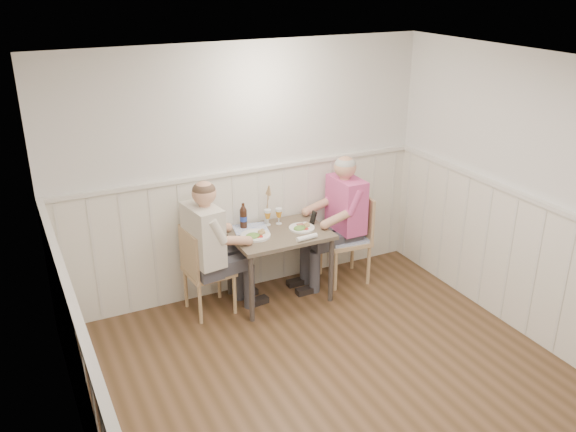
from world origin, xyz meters
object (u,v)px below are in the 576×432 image
object	(u,v)px
chair_left	(203,268)
beer_bottle	(243,217)
dining_table	(279,241)
grass_vase	(266,206)
chair_right	(350,234)
man_in_pink	(342,229)
diner_cream	(209,260)

from	to	relation	value
chair_left	beer_bottle	distance (m)	0.67
dining_table	grass_vase	xyz separation A→B (m)	(-0.02, 0.26, 0.29)
chair_right	man_in_pink	xyz separation A→B (m)	(-0.10, 0.01, 0.08)
chair_left	man_in_pink	xyz separation A→B (m)	(1.57, -0.01, 0.11)
chair_left	beer_bottle	size ratio (longest dim) A/B	3.39
beer_bottle	chair_right	bearing A→B (deg)	-10.46
dining_table	diner_cream	world-z (taller)	diner_cream
chair_right	diner_cream	size ratio (longest dim) A/B	0.68
chair_left	diner_cream	xyz separation A→B (m)	(0.04, -0.07, 0.11)
dining_table	grass_vase	distance (m)	0.39
grass_vase	man_in_pink	bearing A→B (deg)	-14.60
chair_left	beer_bottle	xyz separation A→B (m)	(0.52, 0.19, 0.37)
man_in_pink	grass_vase	bearing A→B (deg)	165.40
chair_left	man_in_pink	distance (m)	1.58
dining_table	chair_left	bearing A→B (deg)	174.99
beer_bottle	grass_vase	bearing A→B (deg)	0.54
dining_table	chair_right	world-z (taller)	chair_right
man_in_pink	diner_cream	bearing A→B (deg)	-177.87
diner_cream	grass_vase	size ratio (longest dim) A/B	3.29
dining_table	diner_cream	bearing A→B (deg)	-179.95
chair_right	chair_left	world-z (taller)	chair_right
diner_cream	dining_table	bearing A→B (deg)	0.05
chair_left	diner_cream	distance (m)	0.13
chair_right	chair_left	xyz separation A→B (m)	(-1.68, 0.02, -0.04)
chair_left	grass_vase	xyz separation A→B (m)	(0.78, 0.19, 0.45)
man_in_pink	diner_cream	distance (m)	1.53
chair_right	grass_vase	bearing A→B (deg)	166.48
dining_table	chair_left	xyz separation A→B (m)	(-0.80, 0.07, -0.16)
chair_right	man_in_pink	distance (m)	0.13
dining_table	chair_right	xyz separation A→B (m)	(0.88, 0.05, -0.12)
diner_cream	beer_bottle	size ratio (longest dim) A/B	5.33
chair_left	grass_vase	bearing A→B (deg)	14.03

